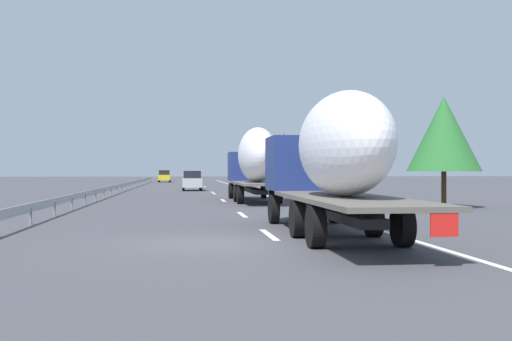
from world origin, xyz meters
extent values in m
plane|color=#424247|center=(40.00, 0.00, 0.00)|extent=(260.00, 260.00, 0.00)
cube|color=white|center=(2.00, -1.80, 0.00)|extent=(3.20, 0.20, 0.01)
cube|color=white|center=(10.35, -1.80, 0.00)|extent=(3.20, 0.20, 0.01)
cube|color=white|center=(23.00, -1.80, 0.00)|extent=(3.20, 0.20, 0.01)
cube|color=white|center=(34.80, -1.80, 0.00)|extent=(3.20, 0.20, 0.01)
cube|color=white|center=(37.05, -1.80, 0.00)|extent=(3.20, 0.20, 0.01)
cube|color=white|center=(55.61, -1.80, 0.00)|extent=(3.20, 0.20, 0.01)
cube|color=white|center=(45.00, -5.50, 0.00)|extent=(110.00, 0.20, 0.01)
cube|color=navy|center=(25.62, -3.60, 2.15)|extent=(2.40, 2.50, 1.90)
cube|color=black|center=(26.72, -3.60, 2.65)|extent=(0.08, 2.12, 0.80)
cube|color=#262628|center=(22.84, -3.60, 0.67)|extent=(10.25, 0.70, 0.24)
cube|color=#59544C|center=(20.05, -3.60, 1.14)|extent=(8.74, 2.50, 0.12)
ellipsoid|color=white|center=(20.00, -3.60, 2.80)|extent=(6.16, 2.20, 3.19)
cube|color=red|center=(15.72, -4.29, 0.90)|extent=(0.04, 0.56, 0.56)
cylinder|color=black|center=(25.62, -2.50, 0.52)|extent=(1.04, 0.30, 1.04)
cylinder|color=black|center=(25.62, -4.70, 0.52)|extent=(1.04, 0.30, 1.04)
cylinder|color=black|center=(21.25, -2.50, 0.52)|extent=(1.04, 0.35, 1.04)
cylinder|color=black|center=(21.25, -4.70, 0.52)|extent=(1.04, 0.35, 1.04)
cylinder|color=black|center=(18.85, -2.50, 0.52)|extent=(1.04, 0.35, 1.04)
cylinder|color=black|center=(18.85, -4.70, 0.52)|extent=(1.04, 0.35, 1.04)
cube|color=navy|center=(5.79, -3.60, 2.15)|extent=(2.40, 2.50, 1.90)
cube|color=black|center=(6.89, -3.60, 2.65)|extent=(0.08, 2.12, 0.80)
cube|color=#262628|center=(2.85, -3.60, 0.67)|extent=(10.83, 0.70, 0.24)
cube|color=#59544C|center=(-0.09, -3.60, 1.14)|extent=(9.37, 2.50, 0.12)
ellipsoid|color=white|center=(0.25, -3.60, 2.62)|extent=(6.07, 2.20, 2.83)
cube|color=red|center=(-4.75, -4.29, 0.90)|extent=(0.04, 0.56, 0.56)
cylinder|color=black|center=(5.79, -2.50, 0.52)|extent=(1.04, 0.30, 1.04)
cylinder|color=black|center=(5.79, -4.70, 0.52)|extent=(1.04, 0.30, 1.04)
cylinder|color=black|center=(1.11, -2.50, 0.52)|extent=(1.04, 0.35, 1.04)
cylinder|color=black|center=(1.11, -4.70, 0.52)|extent=(1.04, 0.35, 1.04)
cylinder|color=black|center=(-1.29, -2.50, 0.52)|extent=(1.04, 0.35, 1.04)
cylinder|color=black|center=(-1.29, -4.70, 0.52)|extent=(1.04, 0.35, 1.04)
cube|color=gold|center=(83.66, 3.57, 0.74)|extent=(4.29, 1.86, 0.84)
cube|color=black|center=(83.34, 3.57, 1.52)|extent=(2.36, 1.63, 0.72)
cylinder|color=black|center=(84.99, 4.40, 0.32)|extent=(0.64, 0.22, 0.64)
cylinder|color=black|center=(84.99, 2.75, 0.32)|extent=(0.64, 0.22, 0.64)
cylinder|color=black|center=(82.33, 4.40, 0.32)|extent=(0.64, 0.22, 0.64)
cylinder|color=black|center=(82.33, 2.75, 0.32)|extent=(0.64, 0.22, 0.64)
cube|color=#ADB2B7|center=(42.26, -0.14, 0.74)|extent=(4.23, 1.79, 0.84)
cube|color=black|center=(41.95, -0.14, 1.50)|extent=(2.33, 1.58, 0.67)
cylinder|color=black|center=(43.57, 0.65, 0.32)|extent=(0.64, 0.22, 0.64)
cylinder|color=black|center=(43.57, -0.94, 0.32)|extent=(0.64, 0.22, 0.64)
cylinder|color=black|center=(40.95, 0.65, 0.32)|extent=(0.64, 0.22, 0.64)
cylinder|color=black|center=(40.95, -0.94, 0.32)|extent=(0.64, 0.22, 0.64)
cylinder|color=gray|center=(43.95, -6.70, 1.18)|extent=(0.10, 0.10, 2.35)
cube|color=#2D569E|center=(43.95, -6.70, 2.70)|extent=(0.06, 0.90, 0.70)
cylinder|color=#472D19|center=(78.59, -12.46, 0.82)|extent=(0.30, 0.30, 1.65)
cone|color=#1E5B23|center=(78.59, -12.46, 4.26)|extent=(3.67, 3.67, 5.23)
cylinder|color=#472D19|center=(51.63, -13.05, 0.69)|extent=(0.34, 0.34, 1.38)
cone|color=#194C1E|center=(51.63, -13.05, 4.37)|extent=(2.76, 2.76, 5.99)
cylinder|color=#472D19|center=(14.14, -12.44, 0.92)|extent=(0.25, 0.25, 1.85)
cone|color=#286B2D|center=(14.14, -12.44, 3.74)|extent=(3.73, 3.73, 3.80)
cylinder|color=#472D19|center=(63.76, -12.29, 0.82)|extent=(0.26, 0.26, 1.65)
cone|color=#194C1E|center=(63.76, -12.29, 4.19)|extent=(3.98, 3.98, 5.08)
cylinder|color=#472D19|center=(38.11, -11.75, 0.78)|extent=(0.37, 0.37, 1.56)
cone|color=#286B2D|center=(38.11, -11.75, 3.51)|extent=(3.54, 3.54, 3.90)
cube|color=#9EA0A5|center=(43.00, 6.00, 0.60)|extent=(94.00, 0.06, 0.32)
cube|color=slate|center=(6.22, 6.00, 0.30)|extent=(0.10, 0.10, 0.60)
cube|color=slate|center=(10.30, 6.00, 0.30)|extent=(0.10, 0.10, 0.60)
cube|color=slate|center=(14.39, 6.00, 0.30)|extent=(0.10, 0.10, 0.60)
cube|color=slate|center=(18.48, 6.00, 0.30)|extent=(0.10, 0.10, 0.60)
cube|color=slate|center=(22.57, 6.00, 0.30)|extent=(0.10, 0.10, 0.60)
cube|color=slate|center=(26.65, 6.00, 0.30)|extent=(0.10, 0.10, 0.60)
cube|color=slate|center=(30.74, 6.00, 0.30)|extent=(0.10, 0.10, 0.60)
cube|color=slate|center=(34.83, 6.00, 0.30)|extent=(0.10, 0.10, 0.60)
cube|color=slate|center=(38.91, 6.00, 0.30)|extent=(0.10, 0.10, 0.60)
cube|color=slate|center=(43.00, 6.00, 0.30)|extent=(0.10, 0.10, 0.60)
cube|color=slate|center=(47.09, 6.00, 0.30)|extent=(0.10, 0.10, 0.60)
cube|color=slate|center=(51.17, 6.00, 0.30)|extent=(0.10, 0.10, 0.60)
cube|color=slate|center=(55.26, 6.00, 0.30)|extent=(0.10, 0.10, 0.60)
cube|color=slate|center=(59.35, 6.00, 0.30)|extent=(0.10, 0.10, 0.60)
cube|color=slate|center=(63.43, 6.00, 0.30)|extent=(0.10, 0.10, 0.60)
cube|color=slate|center=(67.52, 6.00, 0.30)|extent=(0.10, 0.10, 0.60)
cube|color=slate|center=(71.61, 6.00, 0.30)|extent=(0.10, 0.10, 0.60)
cube|color=slate|center=(75.70, 6.00, 0.30)|extent=(0.10, 0.10, 0.60)
cube|color=slate|center=(79.78, 6.00, 0.30)|extent=(0.10, 0.10, 0.60)
cube|color=slate|center=(83.87, 6.00, 0.30)|extent=(0.10, 0.10, 0.60)
cube|color=slate|center=(87.96, 6.00, 0.30)|extent=(0.10, 0.10, 0.60)
camera|label=1|loc=(-16.35, 0.74, 1.91)|focal=44.05mm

